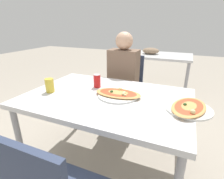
% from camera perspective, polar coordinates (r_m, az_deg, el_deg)
% --- Properties ---
extents(ground_plane, '(14.00, 14.00, 0.00)m').
position_cam_1_polar(ground_plane, '(1.89, -1.48, -22.91)').
color(ground_plane, '#9E9384').
extents(dining_table, '(1.37, 0.94, 0.73)m').
position_cam_1_polar(dining_table, '(1.50, -1.72, -4.29)').
color(dining_table, silver).
rests_on(dining_table, ground_plane).
extents(chair_far_seated, '(0.40, 0.40, 0.92)m').
position_cam_1_polar(chair_far_seated, '(2.28, 4.51, 0.60)').
color(chair_far_seated, '#2D3851').
rests_on(chair_far_seated, ground_plane).
extents(person_seated, '(0.34, 0.24, 1.21)m').
position_cam_1_polar(person_seated, '(2.12, 3.61, 4.52)').
color(person_seated, '#2D2D38').
rests_on(person_seated, ground_plane).
extents(pizza_main, '(0.40, 0.34, 0.06)m').
position_cam_1_polar(pizza_main, '(1.47, 2.01, -1.44)').
color(pizza_main, white).
rests_on(pizza_main, dining_table).
extents(soda_can, '(0.07, 0.07, 0.12)m').
position_cam_1_polar(soda_can, '(1.66, -4.90, 2.81)').
color(soda_can, red).
rests_on(soda_can, dining_table).
extents(drink_glass, '(0.08, 0.08, 0.12)m').
position_cam_1_polar(drink_glass, '(1.63, -19.68, 1.28)').
color(drink_glass, gold).
rests_on(drink_glass, dining_table).
extents(pizza_second, '(0.32, 0.41, 0.06)m').
position_cam_1_polar(pizza_second, '(1.35, 23.76, -5.44)').
color(pizza_second, white).
rests_on(pizza_second, dining_table).
extents(background_table, '(1.10, 0.80, 0.85)m').
position_cam_1_polar(background_table, '(3.56, 15.25, 10.09)').
color(background_table, silver).
rests_on(background_table, ground_plane).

